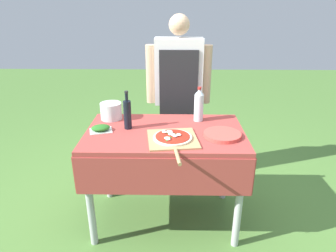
{
  "coord_description": "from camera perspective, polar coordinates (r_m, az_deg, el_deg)",
  "views": [
    {
      "loc": [
        0.06,
        -2.06,
        1.71
      ],
      "look_at": [
        0.02,
        0.0,
        0.85
      ],
      "focal_mm": 32.0,
      "sensor_mm": 36.0,
      "label": 1
    }
  ],
  "objects": [
    {
      "name": "ground_plane",
      "position": [
        2.67,
        -0.52,
        -17.01
      ],
      "size": [
        12.0,
        12.0,
        0.0
      ],
      "primitive_type": "plane",
      "color": "#517F38"
    },
    {
      "name": "prep_table",
      "position": [
        2.3,
        -0.57,
        -3.73
      ],
      "size": [
        1.2,
        0.73,
        0.81
      ],
      "color": "#A83D38",
      "rests_on": "ground"
    },
    {
      "name": "person_cook",
      "position": [
        2.84,
        2.0,
        7.24
      ],
      "size": [
        0.6,
        0.2,
        1.61
      ],
      "rotation": [
        0.0,
        0.0,
        3.14
      ],
      "color": "#333D56",
      "rests_on": "ground"
    },
    {
      "name": "pizza_on_peel",
      "position": [
        2.09,
        0.88,
        -2.39
      ],
      "size": [
        0.38,
        0.55,
        0.05
      ],
      "rotation": [
        0.0,
        0.0,
        0.13
      ],
      "color": "tan",
      "rests_on": "prep_table"
    },
    {
      "name": "oil_bottle",
      "position": [
        2.27,
        -7.74,
        2.3
      ],
      "size": [
        0.06,
        0.06,
        0.3
      ],
      "color": "black",
      "rests_on": "prep_table"
    },
    {
      "name": "water_bottle",
      "position": [
        2.41,
        5.9,
        4.0
      ],
      "size": [
        0.07,
        0.07,
        0.28
      ],
      "color": "silver",
      "rests_on": "prep_table"
    },
    {
      "name": "herb_container",
      "position": [
        2.29,
        -12.7,
        -0.42
      ],
      "size": [
        0.19,
        0.17,
        0.05
      ],
      "rotation": [
        0.0,
        0.0,
        0.28
      ],
      "color": "silver",
      "rests_on": "prep_table"
    },
    {
      "name": "mixing_tub",
      "position": [
        2.5,
        -10.78,
        2.84
      ],
      "size": [
        0.17,
        0.17,
        0.14
      ],
      "primitive_type": "cylinder",
      "color": "silver",
      "rests_on": "prep_table"
    },
    {
      "name": "plate_stack",
      "position": [
        2.19,
        10.31,
        -1.62
      ],
      "size": [
        0.27,
        0.27,
        0.02
      ],
      "color": "#DB4C42",
      "rests_on": "prep_table"
    }
  ]
}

